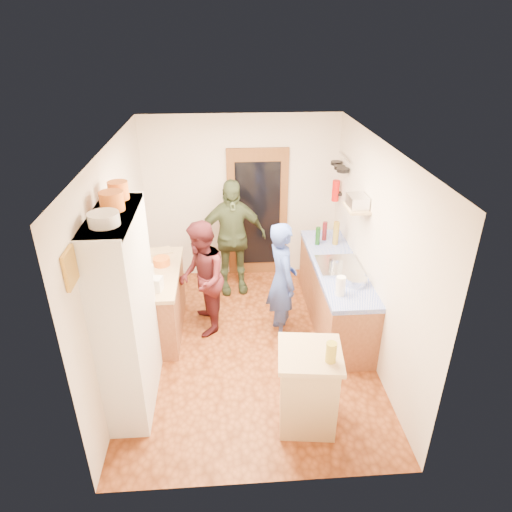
{
  "coord_description": "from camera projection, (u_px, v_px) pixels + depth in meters",
  "views": [
    {
      "loc": [
        -0.26,
        -4.76,
        3.74
      ],
      "look_at": [
        0.09,
        0.15,
        1.23
      ],
      "focal_mm": 32.0,
      "sensor_mm": 36.0,
      "label": 1
    }
  ],
  "objects": [
    {
      "name": "left_counter_top",
      "position": [
        154.0,
        273.0,
        5.87
      ],
      "size": [
        0.64,
        1.44,
        0.05
      ],
      "primitive_type": "cube",
      "color": "tan",
      "rests_on": "left_counter_base"
    },
    {
      "name": "floor",
      "position": [
        250.0,
        346.0,
        5.95
      ],
      "size": [
        3.0,
        4.0,
        0.02
      ],
      "primitive_type": "cube",
      "color": "brown",
      "rests_on": "ground"
    },
    {
      "name": "chopping_board",
      "position": [
        161.0,
        251.0,
        6.36
      ],
      "size": [
        0.35,
        0.3,
        0.02
      ],
      "primitive_type": "cube",
      "rotation": [
        0.0,
        0.0,
        0.3
      ],
      "color": "tan",
      "rests_on": "left_counter_top"
    },
    {
      "name": "door_frame",
      "position": [
        258.0,
        214.0,
        7.23
      ],
      "size": [
        0.95,
        0.06,
        2.1
      ],
      "primitive_type": "cube",
      "color": "brown",
      "rests_on": "ground"
    },
    {
      "name": "left_counter_base",
      "position": [
        158.0,
        303.0,
        6.07
      ],
      "size": [
        0.6,
        1.4,
        0.85
      ],
      "primitive_type": "cube",
      "color": "#9B5E3A",
      "rests_on": "ground"
    },
    {
      "name": "wall_back",
      "position": [
        241.0,
        199.0,
        7.14
      ],
      "size": [
        3.0,
        0.02,
        2.6
      ],
      "primitive_type": "cube",
      "color": "beige",
      "rests_on": "ground"
    },
    {
      "name": "ext_bracket",
      "position": [
        339.0,
        194.0,
        6.89
      ],
      "size": [
        0.06,
        0.1,
        0.04
      ],
      "primitive_type": "cube",
      "color": "black",
      "rests_on": "wall_right"
    },
    {
      "name": "fire_extinguisher",
      "position": [
        336.0,
        191.0,
        6.86
      ],
      "size": [
        0.11,
        0.11,
        0.32
      ],
      "primitive_type": "cylinder",
      "color": "red",
      "rests_on": "wall_right"
    },
    {
      "name": "paper_towel",
      "position": [
        341.0,
        286.0,
        5.3
      ],
      "size": [
        0.13,
        0.13,
        0.24
      ],
      "primitive_type": "cylinder",
      "rotation": [
        0.0,
        0.0,
        0.16
      ],
      "color": "white",
      "rests_on": "right_counter_top"
    },
    {
      "name": "right_counter_base",
      "position": [
        334.0,
        294.0,
        6.27
      ],
      "size": [
        0.6,
        2.2,
        0.84
      ],
      "primitive_type": "cube",
      "color": "#9B5E3A",
      "rests_on": "ground"
    },
    {
      "name": "oil_jar",
      "position": [
        331.0,
        352.0,
        4.24
      ],
      "size": [
        0.11,
        0.11,
        0.21
      ],
      "primitive_type": "cylinder",
      "rotation": [
        0.0,
        0.0,
        -0.12
      ],
      "color": "#AD9E2D",
      "rests_on": "island_top"
    },
    {
      "name": "radio",
      "position": [
        357.0,
        201.0,
        5.62
      ],
      "size": [
        0.23,
        0.31,
        0.15
      ],
      "primitive_type": "cube",
      "rotation": [
        0.0,
        0.0,
        0.02
      ],
      "color": "silver",
      "rests_on": "wall_shelf"
    },
    {
      "name": "wall_shelf",
      "position": [
        357.0,
        208.0,
        5.66
      ],
      "size": [
        0.26,
        0.42,
        0.03
      ],
      "primitive_type": "cube",
      "color": "tan",
      "rests_on": "wall_right"
    },
    {
      "name": "bottle_c",
      "position": [
        336.0,
        233.0,
        6.52
      ],
      "size": [
        0.1,
        0.1,
        0.34
      ],
      "primitive_type": "cylinder",
      "rotation": [
        0.0,
        0.0,
        0.21
      ],
      "color": "olive",
      "rests_on": "right_counter_top"
    },
    {
      "name": "mixing_bowl",
      "position": [
        356.0,
        281.0,
        5.55
      ],
      "size": [
        0.29,
        0.29,
        0.1
      ],
      "primitive_type": "cylinder",
      "rotation": [
        0.0,
        0.0,
        -0.14
      ],
      "color": "silver",
      "rests_on": "right_counter_top"
    },
    {
      "name": "island_base",
      "position": [
        308.0,
        390.0,
        4.62
      ],
      "size": [
        0.61,
        0.61,
        0.86
      ],
      "primitive_type": "cube",
      "rotation": [
        0.0,
        0.0,
        -0.12
      ],
      "color": "tan",
      "rests_on": "ground"
    },
    {
      "name": "plate_stack",
      "position": [
        104.0,
        219.0,
        3.89
      ],
      "size": [
        0.27,
        0.27,
        0.11
      ],
      "primitive_type": "cylinder",
      "color": "white",
      "rests_on": "hutch_top_shelf"
    },
    {
      "name": "person_left",
      "position": [
        204.0,
        277.0,
        5.96
      ],
      "size": [
        0.66,
        0.81,
        1.57
      ],
      "primitive_type": "imported",
      "rotation": [
        0.0,
        0.0,
        -1.48
      ],
      "color": "#44161B",
      "rests_on": "ground"
    },
    {
      "name": "toaster",
      "position": [
        153.0,
        284.0,
        5.42
      ],
      "size": [
        0.25,
        0.19,
        0.17
      ],
      "primitive_type": "cube",
      "rotation": [
        0.0,
        0.0,
        -0.22
      ],
      "color": "white",
      "rests_on": "left_counter_top"
    },
    {
      "name": "hob",
      "position": [
        339.0,
        266.0,
        5.96
      ],
      "size": [
        0.55,
        0.58,
        0.04
      ],
      "primitive_type": "cube",
      "color": "silver",
      "rests_on": "right_counter_top"
    },
    {
      "name": "person_back",
      "position": [
        232.0,
        237.0,
        6.8
      ],
      "size": [
        1.1,
        0.56,
        1.79
      ],
      "primitive_type": "imported",
      "rotation": [
        0.0,
        0.0,
        0.12
      ],
      "color": "#343F26",
      "rests_on": "ground"
    },
    {
      "name": "picture_frame",
      "position": [
        70.0,
        268.0,
        3.54
      ],
      "size": [
        0.03,
        0.25,
        0.3
      ],
      "primitive_type": "cube",
      "color": "gold",
      "rests_on": "wall_left"
    },
    {
      "name": "pan_rail",
      "position": [
        345.0,
        158.0,
        6.46
      ],
      "size": [
        0.02,
        0.65,
        0.02
      ],
      "primitive_type": "cylinder",
      "rotation": [
        1.57,
        0.0,
        0.0
      ],
      "color": "silver",
      "rests_on": "wall_right"
    },
    {
      "name": "kettle",
      "position": [
        148.0,
        271.0,
        5.69
      ],
      "size": [
        0.16,
        0.16,
        0.17
      ],
      "primitive_type": "cylinder",
      "rotation": [
        0.0,
        0.0,
        -0.03
      ],
      "color": "white",
      "rests_on": "left_counter_top"
    },
    {
      "name": "orange_bowl",
      "position": [
        162.0,
        261.0,
        6.0
      ],
      "size": [
        0.24,
        0.24,
        0.1
      ],
      "primitive_type": "cylinder",
      "rotation": [
        0.0,
        0.0,
        -0.08
      ],
      "color": "orange",
      "rests_on": "left_counter_top"
    },
    {
      "name": "orange_pot_a",
      "position": [
        112.0,
        201.0,
        4.19
      ],
      "size": [
        0.22,
        0.22,
        0.18
      ],
      "primitive_type": "cylinder",
      "color": "orange",
      "rests_on": "hutch_top_shelf"
    },
    {
      "name": "ceiling",
      "position": [
        248.0,
        145.0,
        4.76
      ],
      "size": [
        3.0,
        4.0,
        0.02
      ],
      "primitive_type": "cube",
      "color": "silver",
      "rests_on": "ground"
    },
    {
      "name": "pan_hang_a",
      "position": [
        343.0,
        170.0,
        6.36
      ],
      "size": [
        0.18,
        0.18,
        0.05
      ],
      "primitive_type": "cylinder",
      "color": "black",
      "rests_on": "pan_rail"
    },
    {
      "name": "pan_hang_b",
      "position": [
        340.0,
        167.0,
        6.55
      ],
      "size": [
        0.16,
        0.16,
        0.05
      ],
      "primitive_type": "cylinder",
      "color": "black",
      "rests_on": "pan_rail"
    },
    {
      "name": "pan_hang_c",
      "position": [
        336.0,
        163.0,
        6.72
      ],
      "size": [
        0.17,
        0.17,
        0.05
      ],
      "primitive_type": "cylinder",
      "color": "black",
      "rests_on": "pan_rail"
    },
    {
      "name": "orange_pot_b",
      "position": [
        118.0,
        190.0,
        4.46
      ],
      "size": [
        0.2,
        0.2,
        0.18
      ],
      "primitive_type": "cylinder",
      "color": "orange",
      "rests_on": "hutch_top_shelf"
    },
    {
      "name": "cutting_board",
      "position": [
        305.0,
        350.0,
        4.46
      ],
      "size": [
        0.38,
        0.32,
        0.02
      ],
      "primitive_type": "cube",
      "rotation": [
        0.0,
        0.0,
        -0.12
      ],
      "color": "white",
      "rests_on": "island_top"
    },
    {
      "name": "hutch_top_shelf",
      "position": [
        111.0,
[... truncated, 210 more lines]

